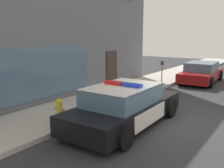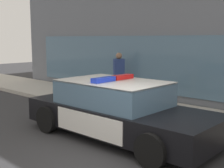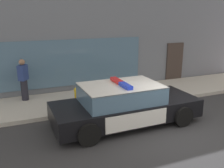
% 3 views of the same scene
% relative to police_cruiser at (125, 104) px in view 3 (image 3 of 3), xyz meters
% --- Properties ---
extents(ground, '(48.00, 48.00, 0.00)m').
position_rel_police_cruiser_xyz_m(ground, '(1.31, -1.20, -0.68)').
color(ground, '#303033').
extents(sidewalk, '(48.00, 2.69, 0.15)m').
position_rel_police_cruiser_xyz_m(sidewalk, '(1.31, 2.56, -0.61)').
color(sidewalk, '#B2ADA3').
rests_on(sidewalk, ground).
extents(storefront_building, '(18.60, 9.80, 7.79)m').
position_rel_police_cruiser_xyz_m(storefront_building, '(-0.80, 8.81, 3.21)').
color(storefront_building, slate).
rests_on(storefront_building, ground).
extents(police_cruiser, '(4.95, 2.19, 1.49)m').
position_rel_police_cruiser_xyz_m(police_cruiser, '(0.00, 0.00, 0.00)').
color(police_cruiser, black).
rests_on(police_cruiser, ground).
extents(fire_hydrant, '(0.34, 0.39, 0.73)m').
position_rel_police_cruiser_xyz_m(fire_hydrant, '(-1.13, 1.91, -0.18)').
color(fire_hydrant, gold).
rests_on(fire_hydrant, sidewalk).
extents(pedestrian_on_sidewalk, '(0.44, 0.48, 1.71)m').
position_rel_police_cruiser_xyz_m(pedestrian_on_sidewalk, '(-2.98, 3.33, 0.33)').
color(pedestrian_on_sidewalk, '#23232D').
rests_on(pedestrian_on_sidewalk, sidewalk).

